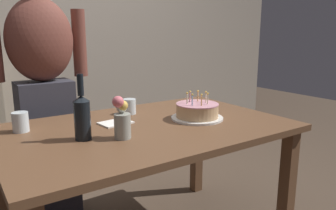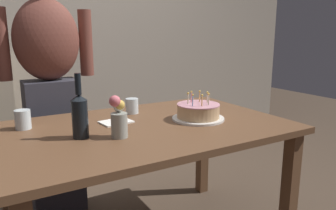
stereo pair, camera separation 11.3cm
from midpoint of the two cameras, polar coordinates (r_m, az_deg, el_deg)
back_wall at (r=3.14m, az=-15.97°, el=13.43°), size 5.20×0.10×2.60m
dining_table at (r=1.79m, az=-1.87°, el=-6.52°), size 1.50×0.96×0.74m
birthday_cake at (r=1.87m, az=7.01°, el=-1.24°), size 0.30×0.30×0.16m
water_glass_near at (r=1.81m, az=-22.35°, el=-2.37°), size 0.08×0.08×0.10m
water_glass_far at (r=2.01m, az=-4.69°, el=-0.17°), size 0.08×0.08×0.09m
wine_bottle at (r=1.56m, az=-13.12°, el=-1.61°), size 0.08×0.08×0.31m
napkin_stack at (r=1.82m, az=-7.27°, el=-2.96°), size 0.18×0.14×0.01m
flower_vase at (r=1.54m, az=-6.52°, el=-2.22°), size 0.08×0.09×0.20m
person_man_bearded at (r=2.27m, az=-18.47°, el=2.95°), size 0.61×0.27×1.66m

